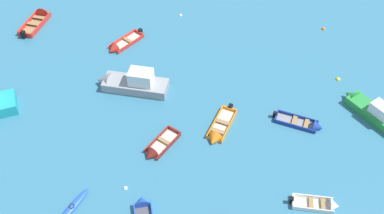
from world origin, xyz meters
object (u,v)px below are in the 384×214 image
(rowboat_white_outer_left, at_px, (323,205))
(rowboat_blue_center, at_px, (143,212))
(rowboat_maroon_back_row_right, at_px, (155,150))
(mooring_buoy_central, at_px, (338,79))
(kayak_blue_midfield_right, at_px, (72,207))
(motor_launch_green_near_left, at_px, (371,109))
(mooring_buoy_outer_edge, at_px, (180,15))
(mooring_buoy_between_boats_left, at_px, (125,188))
(rowboat_orange_far_left, at_px, (217,133))
(rowboat_deep_blue_near_right, at_px, (308,125))
(rowboat_red_distant_center, at_px, (119,46))
(motor_launch_grey_midfield_left, at_px, (131,83))
(mooring_buoy_near_foreground, at_px, (323,29))
(rowboat_red_far_right, at_px, (40,18))

(rowboat_white_outer_left, distance_m, rowboat_blue_center, 11.68)
(rowboat_maroon_back_row_right, bearing_deg, mooring_buoy_central, 34.71)
(kayak_blue_midfield_right, distance_m, rowboat_white_outer_left, 16.32)
(motor_launch_green_near_left, distance_m, mooring_buoy_outer_edge, 19.99)
(rowboat_blue_center, distance_m, mooring_buoy_between_boats_left, 2.31)
(motor_launch_green_near_left, height_order, mooring_buoy_central, motor_launch_green_near_left)
(rowboat_maroon_back_row_right, bearing_deg, rowboat_orange_far_left, 27.32)
(rowboat_deep_blue_near_right, height_order, mooring_buoy_central, rowboat_deep_blue_near_right)
(rowboat_maroon_back_row_right, xyz_separation_m, rowboat_red_distant_center, (-5.54, 11.26, 0.01))
(kayak_blue_midfield_right, height_order, rowboat_white_outer_left, rowboat_white_outer_left)
(rowboat_red_distant_center, bearing_deg, motor_launch_grey_midfield_left, -65.45)
(rowboat_maroon_back_row_right, relative_size, rowboat_white_outer_left, 1.07)
(rowboat_white_outer_left, xyz_separation_m, motor_launch_grey_midfield_left, (-14.91, 9.15, 0.46))
(rowboat_white_outer_left, bearing_deg, rowboat_red_distant_center, 140.52)
(mooring_buoy_outer_edge, bearing_deg, kayak_blue_midfield_right, -99.49)
(mooring_buoy_central, height_order, mooring_buoy_near_foreground, mooring_buoy_central)
(rowboat_red_far_right, relative_size, mooring_buoy_between_boats_left, 15.89)
(rowboat_blue_center, bearing_deg, rowboat_red_far_right, 126.65)
(rowboat_deep_blue_near_right, height_order, rowboat_white_outer_left, rowboat_deep_blue_near_right)
(rowboat_deep_blue_near_right, height_order, rowboat_blue_center, rowboat_blue_center)
(mooring_buoy_central, distance_m, mooring_buoy_near_foreground, 7.03)
(kayak_blue_midfield_right, relative_size, rowboat_blue_center, 0.84)
(mooring_buoy_outer_edge, distance_m, mooring_buoy_near_foreground, 13.91)
(rowboat_red_far_right, distance_m, rowboat_blue_center, 24.21)
(motor_launch_green_near_left, height_order, rowboat_white_outer_left, motor_launch_green_near_left)
(mooring_buoy_near_foreground, distance_m, mooring_buoy_between_boats_left, 24.63)
(motor_launch_grey_midfield_left, relative_size, mooring_buoy_outer_edge, 18.97)
(motor_launch_green_near_left, xyz_separation_m, rowboat_red_far_right, (-30.11, 8.60, -0.29))
(rowboat_deep_blue_near_right, distance_m, mooring_buoy_between_boats_left, 14.42)
(rowboat_red_distant_center, height_order, rowboat_red_far_right, rowboat_red_far_right)
(rowboat_maroon_back_row_right, height_order, mooring_buoy_central, rowboat_maroon_back_row_right)
(rowboat_orange_far_left, height_order, mooring_buoy_outer_edge, rowboat_orange_far_left)
(mooring_buoy_central, bearing_deg, mooring_buoy_near_foreground, 95.64)
(rowboat_deep_blue_near_right, height_order, mooring_buoy_near_foreground, rowboat_deep_blue_near_right)
(kayak_blue_midfield_right, xyz_separation_m, rowboat_deep_blue_near_right, (15.53, 9.19, 0.01))
(kayak_blue_midfield_right, distance_m, mooring_buoy_outer_edge, 22.54)
(rowboat_red_far_right, bearing_deg, mooring_buoy_outer_edge, 10.55)
(motor_launch_green_near_left, relative_size, mooring_buoy_central, 11.77)
(rowboat_red_distant_center, distance_m, rowboat_blue_center, 17.19)
(rowboat_maroon_back_row_right, distance_m, rowboat_white_outer_left, 12.03)
(mooring_buoy_central, bearing_deg, rowboat_white_outer_left, -99.77)
(rowboat_maroon_back_row_right, bearing_deg, mooring_buoy_between_boats_left, -113.43)
(rowboat_maroon_back_row_right, distance_m, rowboat_deep_blue_near_right, 11.73)
(rowboat_orange_far_left, xyz_separation_m, mooring_buoy_near_foreground, (8.86, 14.36, -0.17))
(rowboat_orange_far_left, height_order, mooring_buoy_near_foreground, rowboat_orange_far_left)
(motor_launch_green_near_left, xyz_separation_m, mooring_buoy_outer_edge, (-16.61, 11.12, -0.51))
(mooring_buoy_between_boats_left, bearing_deg, mooring_buoy_outer_edge, 88.13)
(mooring_buoy_outer_edge, xyz_separation_m, mooring_buoy_between_boats_left, (-0.66, -20.28, 0.00))
(motor_launch_grey_midfield_left, height_order, mooring_buoy_between_boats_left, motor_launch_grey_midfield_left)
(kayak_blue_midfield_right, bearing_deg, mooring_buoy_between_boats_left, 32.47)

